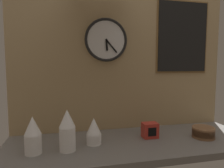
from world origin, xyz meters
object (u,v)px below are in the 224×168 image
at_px(napkin_dispenser, 150,130).
at_px(bowl_stack_far_right, 203,132).
at_px(menu_board, 182,37).
at_px(cup_stack_center_left, 94,131).
at_px(cup_stack_left, 67,130).
at_px(cup_stack_far_left, 33,135).
at_px(wall_clock, 106,40).

bearing_deg(napkin_dispenser, bowl_stack_far_right, -13.07).
bearing_deg(menu_board, cup_stack_center_left, -161.84).
relative_size(cup_stack_left, menu_board, 0.42).
bearing_deg(bowl_stack_far_right, cup_stack_left, -179.43).
height_order(cup_stack_left, cup_stack_far_left, cup_stack_left).
xyz_separation_m(cup_stack_center_left, napkin_dispenser, (0.38, 0.02, -0.03)).
xyz_separation_m(wall_clock, menu_board, (0.61, 0.01, 0.04)).
distance_m(cup_stack_left, napkin_dispenser, 0.55).
bearing_deg(bowl_stack_far_right, wall_clock, 154.28).
bearing_deg(cup_stack_center_left, menu_board, 18.16).
xyz_separation_m(cup_stack_far_left, wall_clock, (0.46, 0.29, 0.55)).
relative_size(bowl_stack_far_right, wall_clock, 0.47).
distance_m(wall_clock, menu_board, 0.61).
bearing_deg(cup_stack_far_left, cup_stack_center_left, 10.64).
height_order(cup_stack_center_left, wall_clock, wall_clock).
xyz_separation_m(bowl_stack_far_right, wall_clock, (-0.60, 0.29, 0.62)).
relative_size(cup_stack_center_left, bowl_stack_far_right, 1.11).
distance_m(cup_stack_left, cup_stack_far_left, 0.18).
distance_m(bowl_stack_far_right, menu_board, 0.72).
xyz_separation_m(cup_stack_left, napkin_dispenser, (0.53, 0.09, -0.07)).
bearing_deg(cup_stack_far_left, cup_stack_left, -0.98).
distance_m(cup_stack_far_left, napkin_dispenser, 0.72).
height_order(cup_stack_far_left, napkin_dispenser, cup_stack_far_left).
distance_m(cup_stack_center_left, wall_clock, 0.63).
xyz_separation_m(cup_stack_left, menu_board, (0.89, 0.31, 0.58)).
bearing_deg(napkin_dispenser, cup_stack_far_left, -173.17).
bearing_deg(menu_board, cup_stack_left, -160.95).
relative_size(cup_stack_left, napkin_dispenser, 2.35).
distance_m(cup_stack_center_left, cup_stack_left, 0.17).
bearing_deg(cup_stack_left, bowl_stack_far_right, 0.57).
relative_size(wall_clock, napkin_dispenser, 3.07).
relative_size(cup_stack_far_left, menu_board, 0.37).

